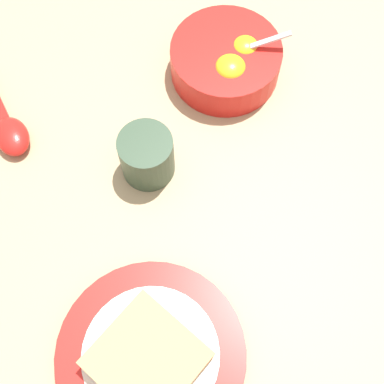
{
  "coord_description": "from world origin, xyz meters",
  "views": [
    {
      "loc": [
        -0.31,
        0.08,
        0.62
      ],
      "look_at": [
        -0.08,
        -0.03,
        0.02
      ],
      "focal_mm": 50.0,
      "sensor_mm": 36.0,
      "label": 1
    }
  ],
  "objects_px": {
    "drinking_cup": "(145,156)",
    "egg_bowl": "(226,60)",
    "soup_spoon": "(8,128)",
    "toast_plate": "(151,356)",
    "toast_sandwich": "(147,358)"
  },
  "relations": [
    {
      "from": "egg_bowl",
      "to": "toast_plate",
      "type": "distance_m",
      "value": 0.39
    },
    {
      "from": "soup_spoon",
      "to": "egg_bowl",
      "type": "bearing_deg",
      "value": -96.37
    },
    {
      "from": "egg_bowl",
      "to": "soup_spoon",
      "type": "height_order",
      "value": "egg_bowl"
    },
    {
      "from": "toast_sandwich",
      "to": "drinking_cup",
      "type": "distance_m",
      "value": 0.24
    },
    {
      "from": "toast_sandwich",
      "to": "toast_plate",
      "type": "bearing_deg",
      "value": -47.29
    },
    {
      "from": "egg_bowl",
      "to": "toast_plate",
      "type": "bearing_deg",
      "value": 141.52
    },
    {
      "from": "egg_bowl",
      "to": "toast_sandwich",
      "type": "distance_m",
      "value": 0.4
    },
    {
      "from": "drinking_cup",
      "to": "egg_bowl",
      "type": "bearing_deg",
      "value": -59.61
    },
    {
      "from": "toast_plate",
      "to": "soup_spoon",
      "type": "relative_size",
      "value": 1.35
    },
    {
      "from": "toast_plate",
      "to": "soup_spoon",
      "type": "height_order",
      "value": "soup_spoon"
    },
    {
      "from": "soup_spoon",
      "to": "drinking_cup",
      "type": "bearing_deg",
      "value": -131.13
    },
    {
      "from": "soup_spoon",
      "to": "drinking_cup",
      "type": "distance_m",
      "value": 0.19
    },
    {
      "from": "toast_plate",
      "to": "soup_spoon",
      "type": "distance_m",
      "value": 0.35
    },
    {
      "from": "toast_plate",
      "to": "toast_sandwich",
      "type": "distance_m",
      "value": 0.02
    },
    {
      "from": "toast_plate",
      "to": "soup_spoon",
      "type": "xyz_separation_m",
      "value": [
        0.34,
        0.06,
        0.0
      ]
    }
  ]
}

